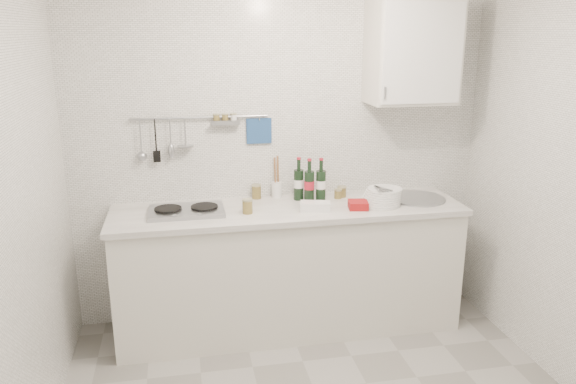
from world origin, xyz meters
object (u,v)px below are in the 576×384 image
Objects in this scene: wall_cabinet at (413,53)px; utensil_crock at (277,188)px; plate_stack_sink at (382,197)px; plate_stack_hob at (184,209)px; wine_bottles at (310,180)px.

wall_cabinet is 2.23× the size of utensil_crock.
plate_stack_sink is at bearing -23.70° from utensil_crock.
plate_stack_hob is 0.86× the size of plate_stack_sink.
plate_stack_sink is at bearing -20.76° from wine_bottles.
plate_stack_hob is 0.86× the size of wine_bottles.
plate_stack_hob is at bearing -177.97° from wall_cabinet.
wine_bottles is at bearing 179.56° from wall_cabinet.
plate_stack_sink reaches higher than plate_stack_hob.
wine_bottles reaches higher than plate_stack_hob.
plate_stack_sink is (1.37, -0.12, 0.04)m from plate_stack_hob.
wall_cabinet reaches higher than wine_bottles.
wall_cabinet is 2.25× the size of plate_stack_sink.
wall_cabinet is 2.62× the size of plate_stack_hob.
wall_cabinet reaches higher than plate_stack_hob.
wine_bottles is 0.99× the size of utensil_crock.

